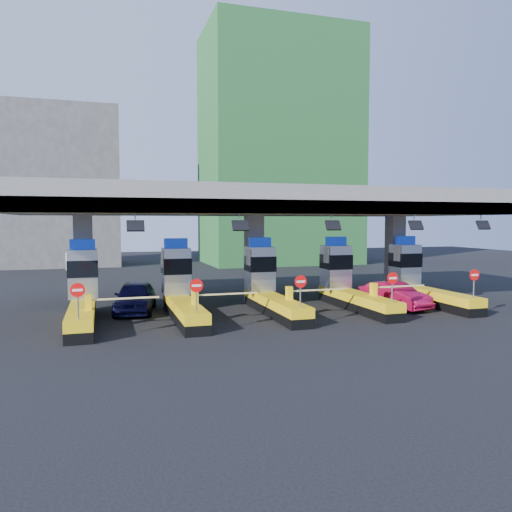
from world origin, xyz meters
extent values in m
plane|color=black|center=(0.00, 0.00, 0.00)|extent=(120.00, 120.00, 0.00)
cube|color=slate|center=(0.00, 3.00, 6.25)|extent=(28.00, 12.00, 1.50)
cube|color=#4C4C49|center=(0.00, -2.70, 5.85)|extent=(28.00, 0.60, 0.70)
cube|color=slate|center=(-10.00, 3.00, 2.75)|extent=(1.00, 1.00, 5.50)
cube|color=slate|center=(0.00, 3.00, 2.75)|extent=(1.00, 1.00, 5.50)
cube|color=slate|center=(10.00, 3.00, 2.75)|extent=(1.00, 1.00, 5.50)
cylinder|color=slate|center=(-7.50, -2.70, 5.25)|extent=(0.06, 0.06, 0.50)
cube|color=black|center=(-7.50, -2.90, 4.90)|extent=(0.80, 0.38, 0.54)
cylinder|color=slate|center=(-2.50, -2.70, 5.25)|extent=(0.06, 0.06, 0.50)
cube|color=black|center=(-2.50, -2.90, 4.90)|extent=(0.80, 0.38, 0.54)
cylinder|color=slate|center=(2.50, -2.70, 5.25)|extent=(0.06, 0.06, 0.50)
cube|color=black|center=(2.50, -2.90, 4.90)|extent=(0.80, 0.38, 0.54)
cylinder|color=slate|center=(7.50, -2.70, 5.25)|extent=(0.06, 0.06, 0.50)
cube|color=black|center=(7.50, -2.90, 4.90)|extent=(0.80, 0.38, 0.54)
cylinder|color=slate|center=(12.00, -2.70, 5.25)|extent=(0.06, 0.06, 0.50)
cube|color=black|center=(12.00, -2.90, 4.90)|extent=(0.80, 0.38, 0.54)
cube|color=black|center=(-10.00, -1.00, 0.25)|extent=(1.20, 8.00, 0.50)
cube|color=#E5B70C|center=(-10.00, -1.00, 0.75)|extent=(1.20, 8.00, 0.50)
cube|color=#9EA3A8|center=(-10.00, 1.80, 2.30)|extent=(1.50, 1.50, 2.60)
cube|color=black|center=(-10.00, 1.78, 2.60)|extent=(1.56, 1.56, 0.90)
cube|color=#0C2DBF|center=(-10.00, 1.80, 3.88)|extent=(1.30, 0.35, 0.55)
cube|color=white|center=(-10.80, 1.50, 3.00)|extent=(0.06, 0.70, 0.90)
cylinder|color=slate|center=(-10.00, -4.60, 1.65)|extent=(0.07, 0.07, 1.30)
cylinder|color=red|center=(-10.00, -4.63, 2.25)|extent=(0.60, 0.04, 0.60)
cube|color=white|center=(-10.00, -4.65, 2.25)|extent=(0.42, 0.02, 0.10)
cube|color=#E5B70C|center=(-9.65, -2.20, 1.35)|extent=(0.30, 0.35, 0.70)
cube|color=white|center=(-8.00, -2.20, 1.45)|extent=(3.20, 0.08, 0.08)
cube|color=black|center=(-5.00, -1.00, 0.25)|extent=(1.20, 8.00, 0.50)
cube|color=#E5B70C|center=(-5.00, -1.00, 0.75)|extent=(1.20, 8.00, 0.50)
cube|color=#9EA3A8|center=(-5.00, 1.80, 2.30)|extent=(1.50, 1.50, 2.60)
cube|color=black|center=(-5.00, 1.78, 2.60)|extent=(1.56, 1.56, 0.90)
cube|color=#0C2DBF|center=(-5.00, 1.80, 3.88)|extent=(1.30, 0.35, 0.55)
cube|color=white|center=(-5.80, 1.50, 3.00)|extent=(0.06, 0.70, 0.90)
cylinder|color=slate|center=(-5.00, -4.60, 1.65)|extent=(0.07, 0.07, 1.30)
cylinder|color=red|center=(-5.00, -4.63, 2.25)|extent=(0.60, 0.04, 0.60)
cube|color=white|center=(-5.00, -4.65, 2.25)|extent=(0.42, 0.02, 0.10)
cube|color=#E5B70C|center=(-4.65, -2.20, 1.35)|extent=(0.30, 0.35, 0.70)
cube|color=white|center=(-3.00, -2.20, 1.45)|extent=(3.20, 0.08, 0.08)
cube|color=black|center=(0.00, -1.00, 0.25)|extent=(1.20, 8.00, 0.50)
cube|color=#E5B70C|center=(0.00, -1.00, 0.75)|extent=(1.20, 8.00, 0.50)
cube|color=#9EA3A8|center=(0.00, 1.80, 2.30)|extent=(1.50, 1.50, 2.60)
cube|color=black|center=(0.00, 1.78, 2.60)|extent=(1.56, 1.56, 0.90)
cube|color=#0C2DBF|center=(0.00, 1.80, 3.88)|extent=(1.30, 0.35, 0.55)
cube|color=white|center=(-0.80, 1.50, 3.00)|extent=(0.06, 0.70, 0.90)
cylinder|color=slate|center=(0.00, -4.60, 1.65)|extent=(0.07, 0.07, 1.30)
cylinder|color=red|center=(0.00, -4.63, 2.25)|extent=(0.60, 0.04, 0.60)
cube|color=white|center=(0.00, -4.65, 2.25)|extent=(0.42, 0.02, 0.10)
cube|color=#E5B70C|center=(0.35, -2.20, 1.35)|extent=(0.30, 0.35, 0.70)
cube|color=white|center=(2.00, -2.20, 1.45)|extent=(3.20, 0.08, 0.08)
cube|color=black|center=(5.00, -1.00, 0.25)|extent=(1.20, 8.00, 0.50)
cube|color=#E5B70C|center=(5.00, -1.00, 0.75)|extent=(1.20, 8.00, 0.50)
cube|color=#9EA3A8|center=(5.00, 1.80, 2.30)|extent=(1.50, 1.50, 2.60)
cube|color=black|center=(5.00, 1.78, 2.60)|extent=(1.56, 1.56, 0.90)
cube|color=#0C2DBF|center=(5.00, 1.80, 3.88)|extent=(1.30, 0.35, 0.55)
cube|color=white|center=(4.20, 1.50, 3.00)|extent=(0.06, 0.70, 0.90)
cylinder|color=slate|center=(5.00, -4.60, 1.65)|extent=(0.07, 0.07, 1.30)
cylinder|color=red|center=(5.00, -4.63, 2.25)|extent=(0.60, 0.04, 0.60)
cube|color=white|center=(5.00, -4.65, 2.25)|extent=(0.42, 0.02, 0.10)
cube|color=#E5B70C|center=(5.35, -2.20, 1.35)|extent=(0.30, 0.35, 0.70)
cube|color=white|center=(7.00, -2.20, 1.45)|extent=(3.20, 0.08, 0.08)
cube|color=black|center=(10.00, -1.00, 0.25)|extent=(1.20, 8.00, 0.50)
cube|color=#E5B70C|center=(10.00, -1.00, 0.75)|extent=(1.20, 8.00, 0.50)
cube|color=#9EA3A8|center=(10.00, 1.80, 2.30)|extent=(1.50, 1.50, 2.60)
cube|color=black|center=(10.00, 1.78, 2.60)|extent=(1.56, 1.56, 0.90)
cube|color=#0C2DBF|center=(10.00, 1.80, 3.88)|extent=(1.30, 0.35, 0.55)
cube|color=white|center=(9.20, 1.50, 3.00)|extent=(0.06, 0.70, 0.90)
cylinder|color=slate|center=(10.00, -4.60, 1.65)|extent=(0.07, 0.07, 1.30)
cylinder|color=red|center=(10.00, -4.63, 2.25)|extent=(0.60, 0.04, 0.60)
cube|color=white|center=(10.00, -4.65, 2.25)|extent=(0.42, 0.02, 0.10)
cube|color=#E5B70C|center=(10.35, -2.20, 1.35)|extent=(0.30, 0.35, 0.70)
cube|color=white|center=(12.00, -2.20, 1.45)|extent=(3.20, 0.08, 0.08)
cube|color=#1E5926|center=(12.00, 32.00, 14.00)|extent=(18.00, 12.00, 28.00)
cube|color=#4C4C49|center=(-14.00, 36.00, 9.00)|extent=(14.00, 10.00, 18.00)
imported|color=black|center=(-7.27, 2.08, 0.88)|extent=(2.91, 5.43, 1.75)
imported|color=maroon|center=(7.42, -1.08, 0.76)|extent=(2.58, 4.88, 1.53)
camera|label=1|loc=(-8.96, -26.49, 5.09)|focal=35.00mm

